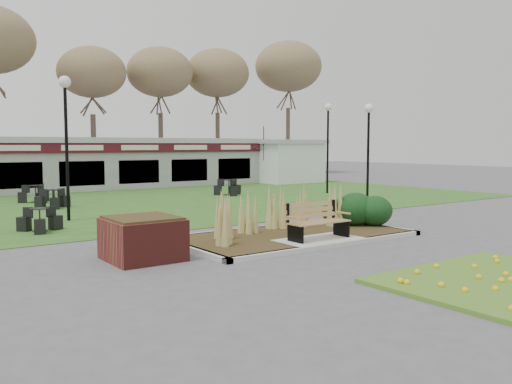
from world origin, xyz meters
TOP-DOWN VIEW (x-y plane):
  - ground at (0.00, 0.00)m, footprint 100.00×100.00m
  - lawn at (0.00, 12.00)m, footprint 34.00×16.00m
  - flower_bed at (0.00, -4.60)m, footprint 4.20×3.00m
  - planting_bed at (1.27, 1.35)m, footprint 6.75×3.40m
  - park_bench at (0.00, 0.25)m, footprint 1.70×0.66m
  - brick_planter at (-4.40, 1.00)m, footprint 1.50×1.50m
  - food_pavilion at (0.00, 19.96)m, footprint 24.60×3.40m
  - service_hut at (13.50, 18.00)m, footprint 4.40×3.40m
  - tree_backdrop at (0.00, 28.00)m, footprint 47.24×5.24m
  - lamp_post_near_right at (5.78, 3.85)m, footprint 0.33×0.33m
  - lamp_post_mid_right at (-3.88, 8.05)m, footprint 0.39×0.39m
  - lamp_post_far_right at (10.05, 10.53)m, footprint 0.38×0.38m
  - bistro_set_a at (-3.29, 12.01)m, footprint 1.35×1.28m
  - bistro_set_b at (-5.24, 6.24)m, footprint 1.23×1.22m
  - bistro_set_c at (-3.32, 14.56)m, footprint 1.37×1.31m
  - bistro_set_d at (5.32, 12.55)m, footprint 1.41×1.39m
  - patio_umbrella at (11.51, 18.00)m, footprint 2.65×2.67m

SIDE VIEW (x-z plane):
  - ground at x=0.00m, z-range 0.00..0.00m
  - lawn at x=0.00m, z-range 0.00..0.02m
  - flower_bed at x=0.00m, z-range -0.01..0.15m
  - bistro_set_b at x=-5.24m, z-range -0.09..0.58m
  - bistro_set_a at x=-3.29m, z-range -0.10..0.63m
  - bistro_set_c at x=-3.32m, z-range -0.10..0.64m
  - bistro_set_d at x=5.32m, z-range -0.11..0.66m
  - planting_bed at x=1.27m, z-range -0.27..1.00m
  - brick_planter at x=-4.40m, z-range 0.00..0.95m
  - park_bench at x=0.00m, z-range 0.12..1.05m
  - service_hut at x=13.50m, z-range 0.04..2.86m
  - food_pavilion at x=0.00m, z-range 0.03..2.93m
  - patio_umbrella at x=11.51m, z-range 0.35..2.93m
  - lamp_post_near_right at x=5.78m, z-range 0.91..4.91m
  - lamp_post_far_right at x=10.05m, z-range 1.05..5.66m
  - lamp_post_mid_right at x=-3.88m, z-range 1.08..5.80m
  - tree_backdrop at x=0.00m, z-range 3.18..13.54m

